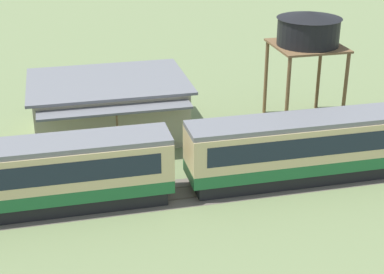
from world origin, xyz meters
The scene contains 5 objects.
ground_plane centered at (0.00, 0.00, 0.00)m, with size 600.00×600.00×0.00m, color #707F51.
passenger_train centered at (-11.77, 0.03, 2.38)m, with size 82.80×3.02×4.29m.
railway_track centered at (-19.02, 0.03, 0.01)m, with size 142.48×3.60×0.04m.
station_building centered at (-15.15, 10.43, 2.16)m, with size 11.69×9.78×4.27m.
water_tower centered at (0.08, 9.45, 7.30)m, with size 5.15×5.15×8.78m.
Camera 1 is at (-18.68, -31.18, 18.01)m, focal length 55.00 mm.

